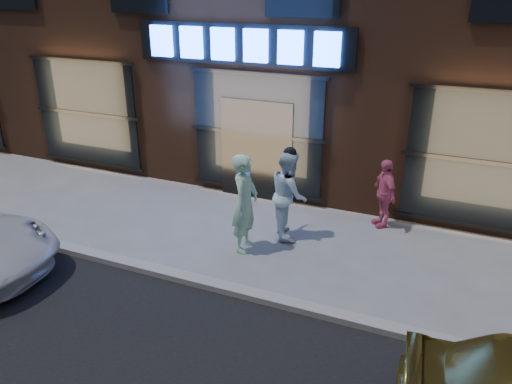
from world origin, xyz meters
TOP-DOWN VIEW (x-y plane):
  - ground at (0.00, 0.00)m, footprint 90.00×90.00m
  - curb at (0.00, 0.00)m, footprint 60.00×0.25m
  - man_bowtie at (0.80, 1.49)m, footprint 0.52×0.74m
  - man_cap at (1.38, 2.37)m, footprint 1.03×1.11m
  - passerby at (3.09, 3.59)m, footprint 0.80×0.93m

SIDE VIEW (x-z plane):
  - ground at x=0.00m, z-range 0.00..0.00m
  - curb at x=0.00m, z-range 0.00..0.12m
  - passerby at x=3.09m, z-range 0.00..1.51m
  - man_cap at x=1.38m, z-range 0.00..1.83m
  - man_bowtie at x=0.80m, z-range 0.00..1.96m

